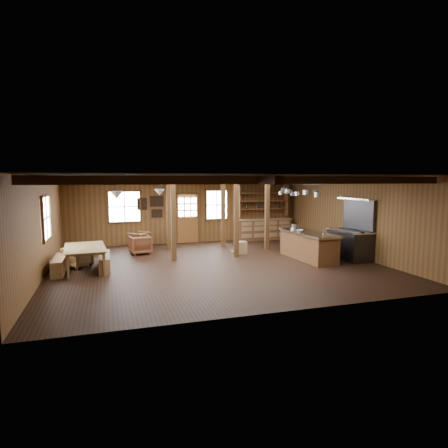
% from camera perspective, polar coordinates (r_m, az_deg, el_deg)
% --- Properties ---
extents(room, '(10.04, 9.04, 2.84)m').
position_cam_1_polar(room, '(11.73, -1.11, 0.45)').
color(room, black).
rests_on(room, ground).
extents(ceiling_joists, '(9.80, 8.82, 0.18)m').
position_cam_1_polar(ceiling_joists, '(11.82, -1.37, 6.72)').
color(ceiling_joists, black).
rests_on(ceiling_joists, ceiling).
extents(timber_posts, '(3.95, 2.35, 2.80)m').
position_cam_1_polar(timber_posts, '(13.86, -1.46, 1.42)').
color(timber_posts, '#492D15').
rests_on(timber_posts, floor).
extents(back_door, '(1.02, 0.08, 2.15)m').
position_cam_1_polar(back_door, '(16.08, -5.55, 0.27)').
color(back_door, brown).
rests_on(back_door, floor).
extents(window_back_left, '(1.32, 0.06, 1.32)m').
position_cam_1_polar(window_back_left, '(15.70, -14.93, 2.56)').
color(window_back_left, white).
rests_on(window_back_left, wall_back).
extents(window_back_right, '(1.02, 0.06, 1.32)m').
position_cam_1_polar(window_back_right, '(16.34, -1.12, 2.94)').
color(window_back_right, white).
rests_on(window_back_right, wall_back).
extents(window_left, '(0.14, 1.24, 1.32)m').
position_cam_1_polar(window_left, '(11.86, -25.52, 0.84)').
color(window_left, white).
rests_on(window_left, wall_back).
extents(notice_boards, '(1.08, 0.03, 0.90)m').
position_cam_1_polar(notice_boards, '(15.78, -10.93, 2.82)').
color(notice_boards, beige).
rests_on(notice_boards, wall_back).
extents(back_counter, '(2.55, 0.60, 2.45)m').
position_cam_1_polar(back_counter, '(16.90, 5.99, -0.38)').
color(back_counter, brown).
rests_on(back_counter, floor).
extents(pendant_lamps, '(1.86, 2.36, 0.66)m').
position_cam_1_polar(pendant_lamps, '(12.24, -12.66, 4.55)').
color(pendant_lamps, '#2F2F31').
rests_on(pendant_lamps, ceiling).
extents(pot_rack, '(0.38, 3.00, 0.44)m').
position_cam_1_polar(pot_rack, '(13.18, 11.04, 4.85)').
color(pot_rack, '#2F2F31').
rests_on(pot_rack, ceiling).
extents(kitchen_island, '(1.00, 2.54, 1.20)m').
position_cam_1_polar(kitchen_island, '(13.03, 12.68, -3.17)').
color(kitchen_island, brown).
rests_on(kitchen_island, floor).
extents(step_stool, '(0.54, 0.41, 0.45)m').
position_cam_1_polar(step_stool, '(13.66, 2.49, -3.63)').
color(step_stool, olive).
rests_on(step_stool, floor).
extents(commercial_range, '(0.86, 1.68, 2.07)m').
position_cam_1_polar(commercial_range, '(13.48, 18.82, -2.26)').
color(commercial_range, '#2F2F31').
rests_on(commercial_range, floor).
extents(dining_table, '(1.29, 2.12, 0.72)m').
position_cam_1_polar(dining_table, '(11.87, -20.18, -4.98)').
color(dining_table, olive).
rests_on(dining_table, floor).
extents(bench_wall, '(0.31, 1.66, 0.46)m').
position_cam_1_polar(bench_wall, '(11.96, -23.76, -5.69)').
color(bench_wall, olive).
rests_on(bench_wall, floor).
extents(bench_aisle, '(0.31, 1.66, 0.46)m').
position_cam_1_polar(bench_aisle, '(11.88, -17.73, -5.51)').
color(bench_aisle, olive).
rests_on(bench_aisle, floor).
extents(armchair_a, '(0.99, 0.99, 0.64)m').
position_cam_1_polar(armchair_a, '(15.15, -12.70, -2.40)').
color(armchair_a, brown).
rests_on(armchair_a, floor).
extents(armchair_b, '(0.82, 0.83, 0.66)m').
position_cam_1_polar(armchair_b, '(13.97, -12.62, -3.11)').
color(armchair_b, brown).
rests_on(armchair_b, floor).
extents(armchair_c, '(0.98, 0.98, 0.64)m').
position_cam_1_polar(armchair_c, '(12.46, -21.43, -4.68)').
color(armchair_c, olive).
rests_on(armchair_c, floor).
extents(counter_pot, '(0.29, 0.29, 0.17)m').
position_cam_1_polar(counter_pot, '(13.67, 10.74, -0.34)').
color(counter_pot, silver).
rests_on(counter_pot, kitchen_island).
extents(bowl, '(0.33, 0.33, 0.06)m').
position_cam_1_polar(bowl, '(12.93, 11.47, -1.00)').
color(bowl, silver).
rests_on(bowl, kitchen_island).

